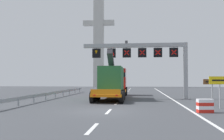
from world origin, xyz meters
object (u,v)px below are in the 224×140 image
object	(u,v)px
exit_sign_yellow	(220,84)
crash_barrier_striped	(205,106)
heavy_haul_truck_orange	(114,81)
overhead_lane_gantry	(145,54)
tourist_info_sign_brown	(212,85)
bridge_pylon_distant	(99,34)

from	to	relation	value
exit_sign_yellow	crash_barrier_striped	bearing A→B (deg)	-124.79
heavy_haul_truck_orange	exit_sign_yellow	world-z (taller)	heavy_haul_truck_orange
overhead_lane_gantry	exit_sign_yellow	world-z (taller)	overhead_lane_gantry
overhead_lane_gantry	tourist_info_sign_brown	world-z (taller)	overhead_lane_gantry
heavy_haul_truck_orange	tourist_info_sign_brown	world-z (taller)	heavy_haul_truck_orange
overhead_lane_gantry	crash_barrier_striped	world-z (taller)	overhead_lane_gantry
crash_barrier_striped	tourist_info_sign_brown	bearing A→B (deg)	69.51
bridge_pylon_distant	overhead_lane_gantry	bearing A→B (deg)	-73.81
exit_sign_yellow	tourist_info_sign_brown	size ratio (longest dim) A/B	1.09
overhead_lane_gantry	bridge_pylon_distant	world-z (taller)	bridge_pylon_distant
heavy_haul_truck_orange	crash_barrier_striped	xyz separation A→B (m)	(7.40, -12.81, -1.54)
tourist_info_sign_brown	crash_barrier_striped	size ratio (longest dim) A/B	2.09
bridge_pylon_distant	heavy_haul_truck_orange	bearing A→B (deg)	-78.09
exit_sign_yellow	bridge_pylon_distant	size ratio (longest dim) A/B	0.08
overhead_lane_gantry	tourist_info_sign_brown	bearing A→B (deg)	-46.89
heavy_haul_truck_orange	bridge_pylon_distant	bearing A→B (deg)	101.91
exit_sign_yellow	crash_barrier_striped	xyz separation A→B (m)	(-1.73, -2.49, -1.40)
tourist_info_sign_brown	crash_barrier_striped	distance (m)	5.59
crash_barrier_striped	bridge_pylon_distant	xyz separation A→B (m)	(-15.99, 53.54, 14.80)
overhead_lane_gantry	bridge_pylon_distant	xyz separation A→B (m)	(-12.34, 42.50, 10.16)
crash_barrier_striped	overhead_lane_gantry	bearing A→B (deg)	108.29
overhead_lane_gantry	exit_sign_yellow	size ratio (longest dim) A/B	4.91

